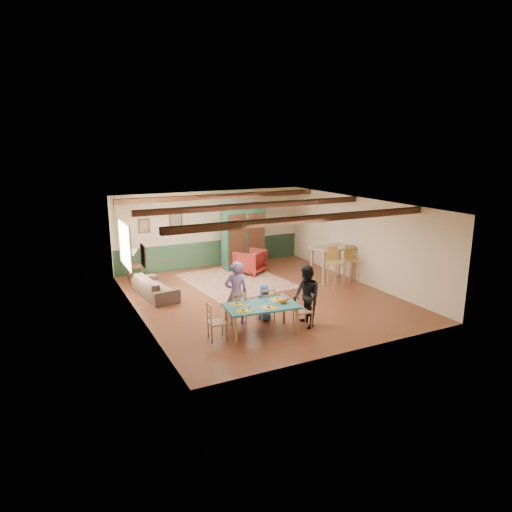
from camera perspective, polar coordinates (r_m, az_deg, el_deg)
name	(u,v)px	position (r m, az deg, el deg)	size (l,w,h in m)	color
floor	(262,297)	(13.24, 0.76, -5.15)	(8.00, 8.00, 0.00)	#572818
wall_back	(211,229)	(16.45, -5.62, 3.40)	(7.00, 0.02, 2.70)	beige
wall_left	(137,266)	(11.73, -14.61, -1.22)	(0.02, 8.00, 2.70)	beige
wall_right	(361,240)	(14.76, 12.96, 1.92)	(0.02, 8.00, 2.70)	beige
ceiling	(262,204)	(12.62, 0.80, 6.52)	(7.00, 8.00, 0.02)	silver
wainscot_back	(212,253)	(16.61, -5.52, 0.34)	(6.95, 0.03, 0.90)	#1C3421
ceiling_beam_front	(308,219)	(10.66, 6.49, 4.60)	(6.95, 0.16, 0.16)	black
ceiling_beam_mid	(256,206)	(12.99, -0.01, 6.33)	(6.95, 0.16, 0.16)	black
ceiling_beam_back	(221,196)	(15.34, -4.38, 7.44)	(6.95, 0.16, 0.16)	black
window_left	(125,245)	(13.31, -16.09, 1.34)	(0.06, 1.60, 1.30)	white
picture_left_wall	(143,255)	(11.07, -13.92, 0.07)	(0.04, 0.42, 0.52)	gray
picture_back_a	(176,219)	(15.93, -10.00, 4.57)	(0.45, 0.04, 0.55)	gray
picture_back_b	(144,226)	(15.69, -13.83, 3.68)	(0.38, 0.04, 0.48)	gray
dining_table	(261,319)	(10.69, 0.66, -7.90)	(1.66, 0.92, 0.69)	#1E5F5C
dining_chair_far_left	(237,308)	(11.13, -2.36, -6.51)	(0.39, 0.41, 0.88)	#996F4C
dining_chair_far_right	(266,304)	(11.36, 1.21, -6.07)	(0.39, 0.41, 0.88)	#996F4C
dining_chair_end_left	(217,321)	(10.35, -4.90, -8.15)	(0.39, 0.41, 0.88)	#996F4C
dining_chair_end_right	(303,310)	(11.05, 5.84, -6.72)	(0.39, 0.41, 0.88)	#996F4C
person_man	(236,293)	(11.07, -2.49, -4.65)	(0.58, 0.38, 1.59)	#795C9E
person_woman	(306,297)	(10.98, 6.32, -5.07)	(0.74, 0.58, 1.52)	black
person_child	(265,302)	(11.42, 1.07, -5.83)	(0.45, 0.30, 0.93)	#254E96
cat	(283,300)	(10.64, 3.41, -5.56)	(0.33, 0.13, 0.17)	orange
place_setting_near_left	(244,309)	(10.18, -1.56, -6.62)	(0.37, 0.28, 0.11)	gold
place_setting_near_center	(269,306)	(10.38, 1.60, -6.22)	(0.37, 0.28, 0.11)	gold
place_setting_far_left	(237,302)	(10.59, -2.37, -5.80)	(0.37, 0.28, 0.11)	gold
place_setting_far_right	(278,297)	(10.93, 2.73, -5.18)	(0.37, 0.28, 0.11)	gold
area_rug	(235,281)	(14.79, -2.61, -3.08)	(2.87, 3.41, 0.01)	beige
armoire	(243,236)	(16.06, -1.61, 2.48)	(1.62, 0.65, 2.29)	#173929
armchair	(250,261)	(15.55, -0.75, -0.69)	(0.87, 0.90, 0.82)	#4C0F10
sofa	(155,287)	(13.56, -12.52, -3.77)	(1.94, 0.76, 0.57)	#362922
end_table	(134,274)	(15.06, -14.98, -2.16)	(0.45, 0.45, 0.56)	black
table_lamp	(133,258)	(14.93, -15.11, -0.19)	(0.28, 0.28, 0.51)	#D6B78B
counter_table	(332,264)	(14.87, 9.46, -0.96)	(1.34, 0.78, 1.12)	tan
bar_stool_left	(336,267)	(14.19, 9.92, -1.42)	(0.44, 0.49, 1.25)	tan
bar_stool_right	(352,264)	(14.80, 11.93, -1.03)	(0.41, 0.46, 1.17)	tan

